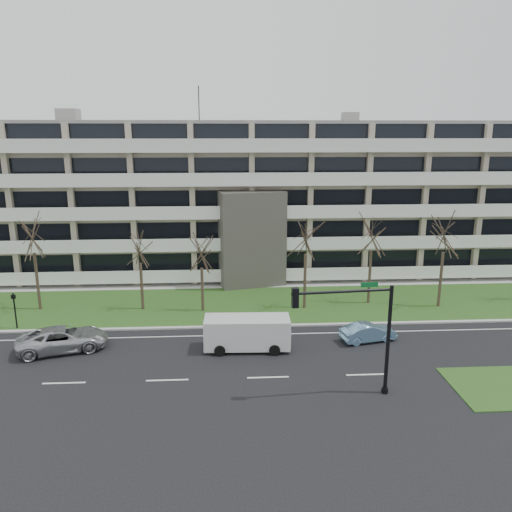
{
  "coord_description": "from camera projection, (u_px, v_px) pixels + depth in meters",
  "views": [
    {
      "loc": [
        -2.3,
        -27.11,
        14.33
      ],
      "look_at": [
        -0.14,
        10.0,
        5.01
      ],
      "focal_mm": 35.0,
      "sensor_mm": 36.0,
      "label": 1
    }
  ],
  "objects": [
    {
      "name": "tree_1",
      "position": [
        32.0,
        230.0,
        39.62
      ],
      "size": [
        4.31,
        4.31,
        8.62
      ],
      "color": "#382B21",
      "rests_on": "ground"
    },
    {
      "name": "lane_edge_line",
      "position": [
        261.0,
        334.0,
        36.16
      ],
      "size": [
        90.0,
        0.12,
        0.01
      ],
      "primitive_type": "cube",
      "color": "white",
      "rests_on": "ground"
    },
    {
      "name": "ground",
      "position": [
        268.0,
        377.0,
        29.87
      ],
      "size": [
        160.0,
        160.0,
        0.0
      ],
      "primitive_type": "plane",
      "color": "black",
      "rests_on": "ground"
    },
    {
      "name": "tree_6",
      "position": [
        445.0,
        230.0,
        40.31
      ],
      "size": [
        4.21,
        4.21,
        8.42
      ],
      "color": "#382B21",
      "rests_on": "ground"
    },
    {
      "name": "tree_4",
      "position": [
        306.0,
        232.0,
        39.99
      ],
      "size": [
        4.14,
        4.14,
        8.28
      ],
      "color": "#382B21",
      "rests_on": "ground"
    },
    {
      "name": "tree_3",
      "position": [
        201.0,
        251.0,
        39.68
      ],
      "size": [
        3.27,
        3.27,
        6.53
      ],
      "color": "#382B21",
      "rests_on": "ground"
    },
    {
      "name": "blue_sedan",
      "position": [
        368.0,
        332.0,
        34.92
      ],
      "size": [
        4.12,
        2.23,
        1.29
      ],
      "primitive_type": "imported",
      "rotation": [
        0.0,
        0.0,
        1.8
      ],
      "color": "#79A9D1",
      "rests_on": "ground"
    },
    {
      "name": "pedestrian_signal",
      "position": [
        15.0,
        306.0,
        36.77
      ],
      "size": [
        0.31,
        0.27,
        2.81
      ],
      "rotation": [
        0.0,
        0.0,
        -0.27
      ],
      "color": "black",
      "rests_on": "ground"
    },
    {
      "name": "tree_5",
      "position": [
        372.0,
        229.0,
        41.18
      ],
      "size": [
        4.14,
        4.14,
        8.28
      ],
      "color": "#382B21",
      "rests_on": "ground"
    },
    {
      "name": "curb",
      "position": [
        259.0,
        326.0,
        37.6
      ],
      "size": [
        90.0,
        0.35,
        0.12
      ],
      "primitive_type": "cube",
      "color": "#B2B2AD",
      "rests_on": "ground"
    },
    {
      "name": "tree_2",
      "position": [
        139.0,
        245.0,
        39.94
      ],
      "size": [
        3.54,
        3.54,
        7.08
      ],
      "color": "#382B21",
      "rests_on": "ground"
    },
    {
      "name": "apartment_building",
      "position": [
        249.0,
        197.0,
        52.53
      ],
      "size": [
        60.5,
        15.1,
        18.75
      ],
      "color": "#BCA892",
      "rests_on": "ground"
    },
    {
      "name": "white_van",
      "position": [
        248.0,
        330.0,
        33.48
      ],
      "size": [
        5.8,
        2.52,
        2.22
      ],
      "rotation": [
        0.0,
        0.0,
        -0.03
      ],
      "color": "silver",
      "rests_on": "ground"
    },
    {
      "name": "traffic_signal",
      "position": [
        357.0,
        324.0,
        26.83
      ],
      "size": [
        5.66,
        0.83,
        6.57
      ],
      "rotation": [
        0.0,
        0.0,
        0.09
      ],
      "color": "black",
      "rests_on": "ground"
    },
    {
      "name": "sidewalk",
      "position": [
        252.0,
        285.0,
        47.77
      ],
      "size": [
        90.0,
        2.0,
        0.08
      ],
      "primitive_type": "cube",
      "color": "#B2B2AD",
      "rests_on": "ground"
    },
    {
      "name": "silver_pickup",
      "position": [
        63.0,
        339.0,
        33.41
      ],
      "size": [
        6.3,
        4.13,
        1.61
      ],
      "primitive_type": "imported",
      "rotation": [
        0.0,
        0.0,
        1.84
      ],
      "color": "#B0B3B8",
      "rests_on": "ground"
    },
    {
      "name": "grass_verge",
      "position": [
        256.0,
        304.0,
        42.45
      ],
      "size": [
        90.0,
        10.0,
        0.06
      ],
      "primitive_type": "cube",
      "color": "#2E4918",
      "rests_on": "ground"
    }
  ]
}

